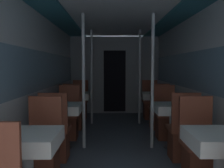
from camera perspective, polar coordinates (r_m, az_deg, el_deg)
wall_left at (r=4.39m, az=-16.00°, el=0.92°), size 0.05×8.47×2.24m
wall_right at (r=4.47m, az=18.39°, el=0.92°), size 0.05×8.47×2.24m
ceiling_panel at (r=4.32m, az=1.37°, el=16.18°), size 2.62×8.47×0.07m
bulkhead_far at (r=7.34m, az=0.60°, el=2.02°), size 2.57×0.09×2.24m
dining_table_left_0 at (r=2.57m, az=-18.94°, el=-13.13°), size 0.61×0.61×0.74m
chair_left_far_0 at (r=3.16m, az=-15.54°, el=-15.66°), size 0.40×0.40×1.01m
dining_table_left_1 at (r=4.27m, az=-11.21°, el=-6.15°), size 0.61×0.61×0.74m
chair_left_near_1 at (r=3.82m, az=-12.72°, el=-12.17°), size 0.40×0.40×1.01m
chair_left_far_1 at (r=4.86m, az=-9.94°, el=-8.61°), size 0.40×0.40×1.01m
support_pole_left_1 at (r=4.16m, az=-6.53°, el=0.54°), size 0.05×0.05×2.24m
dining_table_left_2 at (r=6.03m, az=-8.00°, el=-3.15°), size 0.61×0.61×0.74m
chair_left_near_2 at (r=5.54m, az=-8.72°, el=-7.03°), size 0.40×0.40×1.01m
chair_left_far_2 at (r=6.61m, az=-7.35°, el=-5.22°), size 0.40×0.40×1.01m
support_pole_left_2 at (r=5.95m, az=-4.68°, el=1.59°), size 0.05×0.05×2.24m
dining_table_right_0 at (r=2.66m, az=23.57°, el=-12.65°), size 0.61×0.61×0.74m
chair_right_far_0 at (r=3.24m, az=19.33°, el=-15.27°), size 0.40×0.40×1.01m
dining_table_right_1 at (r=4.33m, az=13.79°, el=-6.06°), size 0.61×0.61×0.74m
chair_right_near_1 at (r=3.88m, az=15.74°, el=-11.96°), size 0.40×0.40×1.01m
chair_right_far_1 at (r=4.91m, az=12.15°, el=-8.51°), size 0.40×0.40×1.01m
support_pole_right_1 at (r=4.20m, az=9.23°, el=0.54°), size 0.05×0.05×2.24m
dining_table_right_2 at (r=6.07m, az=9.62°, el=-3.12°), size 0.61×0.61×0.74m
chair_right_near_2 at (r=5.59m, az=10.57°, el=-6.97°), size 0.40×0.40×1.01m
chair_right_far_2 at (r=6.65m, az=8.76°, el=-5.18°), size 0.40×0.40×1.01m
support_pole_right_2 at (r=5.98m, az=6.34°, el=1.59°), size 0.05×0.05×2.24m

